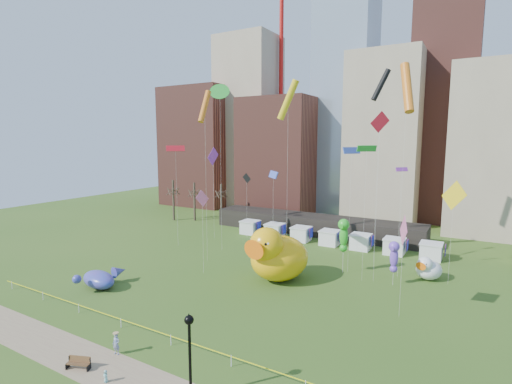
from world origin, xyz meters
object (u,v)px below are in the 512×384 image
Objects in this scene: lamppost at (190,347)px; woman at (116,344)px; park_bench at (79,362)px; toddler at (106,376)px; seahorse_purple at (394,254)px; whale_inflatable at (100,279)px; big_duck at (277,255)px; seahorse_green at (344,233)px; small_duck at (428,269)px.

lamppost is 9.01m from woman.
park_bench is 3.09m from toddler.
park_bench is 0.31× the size of lamppost.
seahorse_purple is 3.09× the size of woman.
park_bench is 2.10× the size of toddler.
big_duck is at bearing 45.36° from whale_inflatable.
lamppost is (21.52, -9.81, 2.61)m from whale_inflatable.
seahorse_purple is 28.42m from lamppost.
toddler is at bearing -81.15° from big_duck.
toddler is (-13.81, -29.05, -3.28)m from seahorse_purple.
whale_inflatable is at bearing -142.52° from seahorse_green.
lamppost reaches higher than woman.
toddler is (-6.28, -1.65, -3.16)m from lamppost.
small_duck is at bearing 14.62° from seahorse_green.
big_duck reaches higher than woman.
seahorse_purple is 6.03× the size of toddler.
park_bench is at bearing -111.30° from seahorse_green.
lamppost is 6.77× the size of toddler.
whale_inflatable is 19.07m from toddler.
big_duck is 20.67m from whale_inflatable.
woman is at bearing -24.32° from whale_inflatable.
whale_inflatable is 7.36× the size of toddler.
whale_inflatable is (-22.68, -18.68, -4.28)m from seahorse_green.
big_duck is 5.21× the size of park_bench.
seahorse_green is 1.09× the size of whale_inflatable.
big_duck is 13.59m from seahorse_purple.
lamppost is 3.46× the size of woman.
whale_inflatable is 15.64m from woman.
big_duck reaches higher than whale_inflatable.
seahorse_green is at bearing 58.01° from woman.
seahorse_green is 4.12× the size of woman.
seahorse_purple reaches higher than woman.
lamppost reaches higher than seahorse_purple.
seahorse_purple is 0.82× the size of whale_inflatable.
seahorse_purple is at bearing 36.07° from big_duck.
seahorse_purple is at bearing -11.68° from seahorse_green.
seahorse_purple is at bearing 40.51° from whale_inflatable.
woman is (0.87, 2.72, 0.38)m from park_bench.
small_duck is 33.29m from lamppost.
woman is at bearing -101.14° from small_duck.
big_duck is 23.75m from toddler.
toddler is at bearing -105.87° from seahorse_green.
lamppost is (-1.16, -28.49, -1.66)m from seahorse_green.
toddler is (-17.13, -33.04, -0.92)m from small_duck.
park_bench is (-10.52, -30.06, -4.79)m from seahorse_green.
big_duck is 24.05m from park_bench.
seahorse_green reaches higher than lamppost.
park_bench is (-20.22, -32.96, -0.89)m from small_duck.
woman is at bearing -117.03° from seahorse_purple.
big_duck is 21.19m from woman.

